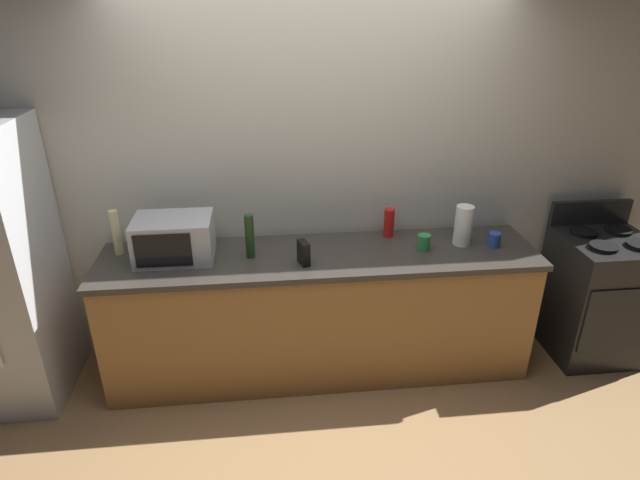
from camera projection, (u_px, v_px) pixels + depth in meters
ground_plane at (327, 405)px, 3.41m from camera, size 8.00×8.00×0.00m
back_wall at (314, 168)px, 3.56m from camera, size 6.40×0.10×2.70m
counter_run at (320, 313)px, 3.57m from camera, size 2.84×0.64×0.90m
stove_range at (596, 295)px, 3.76m from camera, size 0.60×0.61×1.08m
microwave at (174, 238)px, 3.28m from camera, size 0.48×0.35×0.27m
paper_towel_roll at (463, 225)px, 3.46m from camera, size 0.12×0.12×0.27m
cordless_phone at (304, 253)px, 3.23m from camera, size 0.08×0.12×0.15m
bottle_vinegar at (116, 233)px, 3.33m from camera, size 0.06×0.06×0.30m
bottle_hot_sauce at (389, 223)px, 3.60m from camera, size 0.07×0.07×0.20m
bottle_wine at (250, 236)px, 3.29m from camera, size 0.06×0.06×0.29m
mug_green at (424, 242)px, 3.42m from camera, size 0.08×0.08×0.10m
mug_blue at (494, 240)px, 3.47m from camera, size 0.08×0.08×0.09m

